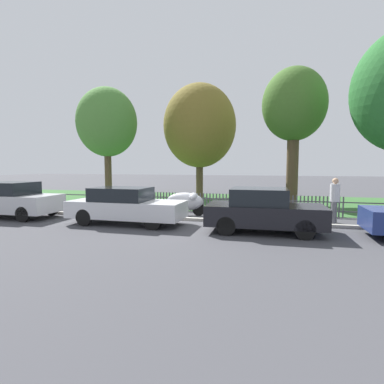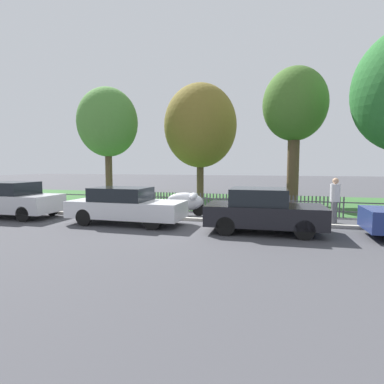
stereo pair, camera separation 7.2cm
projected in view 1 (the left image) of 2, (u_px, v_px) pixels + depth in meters
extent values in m
plane|color=#424247|center=(188.00, 221.00, 12.12)|extent=(120.00, 120.00, 0.00)
cube|color=#B2ADA3|center=(188.00, 219.00, 12.21)|extent=(35.93, 0.20, 0.12)
cube|color=#33602D|center=(219.00, 201.00, 19.02)|extent=(35.93, 9.33, 0.01)
cube|color=#4C4C51|center=(202.00, 206.00, 14.53)|extent=(35.93, 0.03, 0.05)
cube|color=#4C4C51|center=(202.00, 198.00, 14.50)|extent=(35.93, 0.03, 0.05)
cube|color=#4C4C51|center=(89.00, 199.00, 16.12)|extent=(0.06, 0.03, 0.91)
cube|color=#4C4C51|center=(92.00, 199.00, 16.08)|extent=(0.06, 0.03, 0.91)
cube|color=#4C4C51|center=(94.00, 199.00, 16.04)|extent=(0.06, 0.03, 0.91)
cube|color=#4C4C51|center=(97.00, 199.00, 16.00)|extent=(0.06, 0.03, 0.91)
cube|color=#4C4C51|center=(100.00, 199.00, 15.96)|extent=(0.06, 0.03, 0.91)
cube|color=#4C4C51|center=(102.00, 199.00, 15.92)|extent=(0.06, 0.03, 0.91)
cube|color=#4C4C51|center=(105.00, 199.00, 15.88)|extent=(0.06, 0.03, 0.91)
cube|color=#4C4C51|center=(108.00, 199.00, 15.83)|extent=(0.06, 0.03, 0.91)
cube|color=#4C4C51|center=(110.00, 199.00, 15.79)|extent=(0.06, 0.03, 0.91)
cube|color=#4C4C51|center=(113.00, 200.00, 15.75)|extent=(0.06, 0.03, 0.91)
cube|color=#4C4C51|center=(116.00, 200.00, 15.71)|extent=(0.06, 0.03, 0.91)
cube|color=#4C4C51|center=(118.00, 200.00, 15.67)|extent=(0.06, 0.03, 0.91)
cube|color=#4C4C51|center=(121.00, 200.00, 15.63)|extent=(0.06, 0.03, 0.91)
cube|color=#4C4C51|center=(124.00, 200.00, 15.59)|extent=(0.06, 0.03, 0.91)
cube|color=#4C4C51|center=(127.00, 200.00, 15.54)|extent=(0.06, 0.03, 0.91)
cube|color=#4C4C51|center=(129.00, 200.00, 15.50)|extent=(0.06, 0.03, 0.91)
cube|color=#4C4C51|center=(132.00, 200.00, 15.46)|extent=(0.06, 0.03, 0.91)
cube|color=#4C4C51|center=(135.00, 200.00, 15.42)|extent=(0.06, 0.03, 0.91)
cube|color=#4C4C51|center=(138.00, 200.00, 15.38)|extent=(0.06, 0.03, 0.91)
cube|color=#4C4C51|center=(141.00, 200.00, 15.34)|extent=(0.06, 0.03, 0.91)
cube|color=#4C4C51|center=(143.00, 201.00, 15.30)|extent=(0.06, 0.03, 0.91)
cube|color=#4C4C51|center=(146.00, 201.00, 15.26)|extent=(0.06, 0.03, 0.91)
cube|color=#4C4C51|center=(149.00, 201.00, 15.21)|extent=(0.06, 0.03, 0.91)
cube|color=#4C4C51|center=(152.00, 201.00, 15.17)|extent=(0.06, 0.03, 0.91)
cube|color=#4C4C51|center=(155.00, 201.00, 15.13)|extent=(0.06, 0.03, 0.91)
cube|color=#4C4C51|center=(158.00, 201.00, 15.09)|extent=(0.06, 0.03, 0.91)
cube|color=#4C4C51|center=(161.00, 201.00, 15.05)|extent=(0.06, 0.03, 0.91)
cube|color=#4C4C51|center=(164.00, 201.00, 15.01)|extent=(0.06, 0.03, 0.91)
cube|color=#4C4C51|center=(167.00, 201.00, 14.97)|extent=(0.06, 0.03, 0.91)
cube|color=#4C4C51|center=(170.00, 201.00, 14.93)|extent=(0.06, 0.03, 0.91)
cube|color=#4C4C51|center=(173.00, 202.00, 14.88)|extent=(0.06, 0.03, 0.91)
cube|color=#4C4C51|center=(176.00, 202.00, 14.84)|extent=(0.06, 0.03, 0.91)
cube|color=#4C4C51|center=(179.00, 202.00, 14.80)|extent=(0.06, 0.03, 0.91)
cube|color=#4C4C51|center=(182.00, 202.00, 14.76)|extent=(0.06, 0.03, 0.91)
cube|color=#4C4C51|center=(185.00, 202.00, 14.72)|extent=(0.06, 0.03, 0.91)
cube|color=#4C4C51|center=(188.00, 202.00, 14.68)|extent=(0.06, 0.03, 0.91)
cube|color=#4C4C51|center=(191.00, 202.00, 14.64)|extent=(0.06, 0.03, 0.91)
cube|color=#4C4C51|center=(194.00, 202.00, 14.60)|extent=(0.06, 0.03, 0.91)
cube|color=#4C4C51|center=(197.00, 202.00, 14.55)|extent=(0.06, 0.03, 0.91)
cube|color=#4C4C51|center=(200.00, 202.00, 14.51)|extent=(0.06, 0.03, 0.91)
cube|color=#4C4C51|center=(204.00, 203.00, 14.47)|extent=(0.06, 0.03, 0.91)
cube|color=#4C4C51|center=(207.00, 203.00, 14.43)|extent=(0.06, 0.03, 0.91)
cube|color=#4C4C51|center=(210.00, 203.00, 14.39)|extent=(0.06, 0.03, 0.91)
cube|color=#4C4C51|center=(213.00, 203.00, 14.35)|extent=(0.06, 0.03, 0.91)
cube|color=#4C4C51|center=(216.00, 203.00, 14.31)|extent=(0.06, 0.03, 0.91)
cube|color=#4C4C51|center=(220.00, 203.00, 14.27)|extent=(0.06, 0.03, 0.91)
cube|color=#4C4C51|center=(223.00, 203.00, 14.22)|extent=(0.06, 0.03, 0.91)
cube|color=#4C4C51|center=(226.00, 203.00, 14.18)|extent=(0.06, 0.03, 0.91)
cube|color=#4C4C51|center=(230.00, 203.00, 14.14)|extent=(0.06, 0.03, 0.91)
cube|color=#4C4C51|center=(233.00, 203.00, 14.10)|extent=(0.06, 0.03, 0.91)
cube|color=#4C4C51|center=(236.00, 204.00, 14.06)|extent=(0.06, 0.03, 0.91)
cube|color=#4C4C51|center=(240.00, 204.00, 14.02)|extent=(0.06, 0.03, 0.91)
cube|color=#4C4C51|center=(243.00, 204.00, 13.98)|extent=(0.06, 0.03, 0.91)
cube|color=#4C4C51|center=(246.00, 204.00, 13.94)|extent=(0.06, 0.03, 0.91)
cube|color=#4C4C51|center=(250.00, 204.00, 13.89)|extent=(0.06, 0.03, 0.91)
cube|color=#4C4C51|center=(253.00, 204.00, 13.85)|extent=(0.06, 0.03, 0.91)
cube|color=#4C4C51|center=(257.00, 204.00, 13.81)|extent=(0.06, 0.03, 0.91)
cube|color=#4C4C51|center=(260.00, 204.00, 13.77)|extent=(0.06, 0.03, 0.91)
cube|color=#4C4C51|center=(264.00, 205.00, 13.73)|extent=(0.06, 0.03, 0.91)
cube|color=#4C4C51|center=(267.00, 205.00, 13.69)|extent=(0.06, 0.03, 0.91)
cube|color=#4C4C51|center=(271.00, 205.00, 13.65)|extent=(0.06, 0.03, 0.91)
cube|color=#4C4C51|center=(275.00, 205.00, 13.61)|extent=(0.06, 0.03, 0.91)
cube|color=#4C4C51|center=(278.00, 205.00, 13.56)|extent=(0.06, 0.03, 0.91)
cube|color=#4C4C51|center=(282.00, 205.00, 13.52)|extent=(0.06, 0.03, 0.91)
cube|color=#4C4C51|center=(285.00, 205.00, 13.48)|extent=(0.06, 0.03, 0.91)
cube|color=#4C4C51|center=(289.00, 205.00, 13.44)|extent=(0.06, 0.03, 0.91)
cube|color=#4C4C51|center=(293.00, 205.00, 13.40)|extent=(0.06, 0.03, 0.91)
cube|color=#4C4C51|center=(297.00, 206.00, 13.36)|extent=(0.06, 0.03, 0.91)
cube|color=#4C4C51|center=(300.00, 206.00, 13.32)|extent=(0.06, 0.03, 0.91)
cube|color=#4C4C51|center=(304.00, 206.00, 13.28)|extent=(0.06, 0.03, 0.91)
cube|color=#4C4C51|center=(308.00, 206.00, 13.23)|extent=(0.06, 0.03, 0.91)
cube|color=#4C4C51|center=(312.00, 206.00, 13.19)|extent=(0.06, 0.03, 0.91)
cube|color=#4C4C51|center=(316.00, 206.00, 13.15)|extent=(0.06, 0.03, 0.91)
cube|color=#4C4C51|center=(319.00, 206.00, 13.11)|extent=(0.06, 0.03, 0.91)
cube|color=#4C4C51|center=(323.00, 206.00, 13.07)|extent=(0.06, 0.03, 0.91)
cube|color=#4C4C51|center=(327.00, 207.00, 13.03)|extent=(0.06, 0.03, 0.91)
cube|color=#4C4C51|center=(331.00, 207.00, 12.99)|extent=(0.06, 0.03, 0.91)
cube|color=#4C4C51|center=(335.00, 207.00, 12.95)|extent=(0.06, 0.03, 0.91)
cube|color=#4C4C51|center=(339.00, 207.00, 12.90)|extent=(0.06, 0.03, 0.91)
cube|color=#4C4C51|center=(343.00, 207.00, 12.86)|extent=(0.06, 0.03, 0.91)
cube|color=#BCBCC1|center=(15.00, 203.00, 12.87)|extent=(3.78, 1.87, 0.73)
cube|color=black|center=(11.00, 188.00, 12.86)|extent=(1.83, 1.64, 0.53)
cylinder|color=black|center=(52.00, 209.00, 13.41)|extent=(0.63, 0.15, 0.62)
cylinder|color=black|center=(23.00, 214.00, 11.82)|extent=(0.63, 0.15, 0.62)
cylinder|color=black|center=(9.00, 207.00, 13.97)|extent=(0.63, 0.15, 0.62)
cube|color=silver|center=(127.00, 209.00, 11.42)|extent=(4.40, 1.67, 0.63)
cube|color=black|center=(121.00, 194.00, 11.43)|extent=(2.12, 1.50, 0.50)
cylinder|color=black|center=(167.00, 214.00, 11.82)|extent=(0.63, 0.14, 0.63)
cylinder|color=black|center=(153.00, 221.00, 10.36)|extent=(0.63, 0.14, 0.63)
cylinder|color=black|center=(106.00, 212.00, 12.53)|extent=(0.63, 0.14, 0.63)
cylinder|color=black|center=(84.00, 218.00, 11.07)|extent=(0.63, 0.14, 0.63)
cube|color=black|center=(264.00, 214.00, 10.05)|extent=(3.87, 1.96, 0.67)
cube|color=black|center=(259.00, 196.00, 10.04)|extent=(1.88, 1.72, 0.55)
cylinder|color=black|center=(299.00, 220.00, 10.63)|extent=(0.62, 0.16, 0.61)
cylinder|color=black|center=(305.00, 230.00, 8.96)|extent=(0.62, 0.16, 0.61)
cylinder|color=black|center=(232.00, 217.00, 11.18)|extent=(0.62, 0.16, 0.61)
cylinder|color=black|center=(226.00, 226.00, 9.52)|extent=(0.62, 0.16, 0.61)
cylinder|color=black|center=(199.00, 210.00, 13.33)|extent=(0.57, 0.14, 0.56)
cylinder|color=black|center=(171.00, 209.00, 13.58)|extent=(0.57, 0.14, 0.56)
ellipsoid|color=#9EA0A8|center=(185.00, 202.00, 13.42)|extent=(1.72, 0.73, 0.81)
ellipsoid|color=#9EA0A8|center=(194.00, 197.00, 13.33)|extent=(0.44, 0.78, 0.38)
cylinder|color=brown|center=(108.00, 171.00, 19.18)|extent=(0.43, 0.43, 3.79)
ellipsoid|color=#4C8438|center=(107.00, 122.00, 18.91)|extent=(3.77, 3.77, 4.34)
cylinder|color=brown|center=(200.00, 173.00, 21.14)|extent=(0.49, 0.49, 3.42)
ellipsoid|color=olive|center=(200.00, 126.00, 20.85)|extent=(5.04, 5.04, 5.80)
cylinder|color=brown|center=(292.00, 164.00, 17.68)|extent=(0.68, 0.68, 4.63)
ellipsoid|color=#426B28|center=(294.00, 104.00, 17.38)|extent=(3.68, 3.68, 4.23)
cylinder|color=slate|center=(333.00, 213.00, 11.47)|extent=(0.16, 0.16, 0.85)
cylinder|color=slate|center=(335.00, 212.00, 11.67)|extent=(0.16, 0.16, 0.85)
cylinder|color=silver|center=(335.00, 193.00, 11.51)|extent=(0.46, 0.46, 0.68)
sphere|color=tan|center=(335.00, 181.00, 11.47)|extent=(0.23, 0.23, 0.23)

